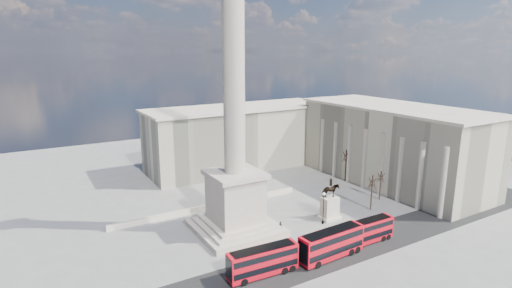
{
  "coord_description": "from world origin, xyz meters",
  "views": [
    {
      "loc": [
        -30.18,
        -53.34,
        30.96
      ],
      "look_at": [
        2.1,
        1.45,
        16.16
      ],
      "focal_mm": 28.0,
      "sensor_mm": 36.0,
      "label": 1
    }
  ],
  "objects_px": {
    "nelsons_column": "(235,160)",
    "pedestrian_crossing": "(281,226)",
    "red_bus_b": "(332,243)",
    "pedestrian_walking": "(332,234)",
    "red_bus_c": "(368,231)",
    "pedestrian_standing": "(354,228)",
    "victorian_lamp": "(323,205)",
    "equestrian_statue": "(330,205)",
    "red_bus_a": "(263,261)"
  },
  "relations": [
    {
      "from": "nelsons_column",
      "to": "red_bus_a",
      "type": "relative_size",
      "value": 4.72
    },
    {
      "from": "red_bus_b",
      "to": "red_bus_c",
      "type": "bearing_deg",
      "value": 2.9
    },
    {
      "from": "pedestrian_crossing",
      "to": "pedestrian_standing",
      "type": "bearing_deg",
      "value": -129.07
    },
    {
      "from": "nelsons_column",
      "to": "pedestrian_crossing",
      "type": "xyz_separation_m",
      "value": [
        6.63,
        -4.43,
        -12.0
      ]
    },
    {
      "from": "nelsons_column",
      "to": "red_bus_c",
      "type": "distance_m",
      "value": 25.02
    },
    {
      "from": "red_bus_a",
      "to": "equestrian_statue",
      "type": "xyz_separation_m",
      "value": [
        21.13,
        10.46,
        0.57
      ]
    },
    {
      "from": "pedestrian_standing",
      "to": "equestrian_statue",
      "type": "bearing_deg",
      "value": -92.23
    },
    {
      "from": "red_bus_c",
      "to": "equestrian_statue",
      "type": "distance_m",
      "value": 10.8
    },
    {
      "from": "red_bus_c",
      "to": "pedestrian_walking",
      "type": "relative_size",
      "value": 5.06
    },
    {
      "from": "nelsons_column",
      "to": "pedestrian_standing",
      "type": "height_order",
      "value": "nelsons_column"
    },
    {
      "from": "red_bus_c",
      "to": "red_bus_a",
      "type": "bearing_deg",
      "value": 179.41
    },
    {
      "from": "victorian_lamp",
      "to": "pedestrian_crossing",
      "type": "height_order",
      "value": "victorian_lamp"
    },
    {
      "from": "nelsons_column",
      "to": "red_bus_a",
      "type": "bearing_deg",
      "value": -103.01
    },
    {
      "from": "red_bus_a",
      "to": "pedestrian_standing",
      "type": "bearing_deg",
      "value": 13.09
    },
    {
      "from": "victorian_lamp",
      "to": "pedestrian_crossing",
      "type": "distance_m",
      "value": 8.95
    },
    {
      "from": "victorian_lamp",
      "to": "pedestrian_crossing",
      "type": "xyz_separation_m",
      "value": [
        -8.44,
        1.37,
        -2.65
      ]
    },
    {
      "from": "nelsons_column",
      "to": "equestrian_statue",
      "type": "xyz_separation_m",
      "value": [
        17.65,
        -4.61,
        -10.13
      ]
    },
    {
      "from": "pedestrian_standing",
      "to": "pedestrian_crossing",
      "type": "distance_m",
      "value": 12.81
    },
    {
      "from": "red_bus_a",
      "to": "victorian_lamp",
      "type": "bearing_deg",
      "value": 29.9
    },
    {
      "from": "pedestrian_walking",
      "to": "pedestrian_crossing",
      "type": "distance_m",
      "value": 9.08
    },
    {
      "from": "red_bus_b",
      "to": "victorian_lamp",
      "type": "relative_size",
      "value": 1.88
    },
    {
      "from": "nelsons_column",
      "to": "pedestrian_crossing",
      "type": "height_order",
      "value": "nelsons_column"
    },
    {
      "from": "red_bus_a",
      "to": "equestrian_statue",
      "type": "relative_size",
      "value": 1.31
    },
    {
      "from": "pedestrian_crossing",
      "to": "victorian_lamp",
      "type": "bearing_deg",
      "value": -104.78
    },
    {
      "from": "equestrian_statue",
      "to": "red_bus_c",
      "type": "bearing_deg",
      "value": -95.86
    },
    {
      "from": "nelsons_column",
      "to": "red_bus_b",
      "type": "height_order",
      "value": "nelsons_column"
    },
    {
      "from": "victorian_lamp",
      "to": "pedestrian_standing",
      "type": "xyz_separation_m",
      "value": [
        2.25,
        -5.7,
        -2.66
      ]
    },
    {
      "from": "pedestrian_standing",
      "to": "pedestrian_crossing",
      "type": "bearing_deg",
      "value": -32.97
    },
    {
      "from": "pedestrian_standing",
      "to": "nelsons_column",
      "type": "bearing_deg",
      "value": -33.07
    },
    {
      "from": "pedestrian_walking",
      "to": "pedestrian_standing",
      "type": "xyz_separation_m",
      "value": [
        4.99,
        0.0,
        -0.06
      ]
    },
    {
      "from": "nelsons_column",
      "to": "pedestrian_walking",
      "type": "bearing_deg",
      "value": -43.01
    },
    {
      "from": "equestrian_statue",
      "to": "pedestrian_standing",
      "type": "relative_size",
      "value": 4.45
    },
    {
      "from": "red_bus_c",
      "to": "pedestrian_walking",
      "type": "distance_m",
      "value": 5.81
    },
    {
      "from": "red_bus_c",
      "to": "pedestrian_walking",
      "type": "bearing_deg",
      "value": 137.95
    },
    {
      "from": "red_bus_b",
      "to": "equestrian_statue",
      "type": "relative_size",
      "value": 1.41
    },
    {
      "from": "red_bus_b",
      "to": "pedestrian_standing",
      "type": "xyz_separation_m",
      "value": [
        9.21,
        4.65,
        -1.49
      ]
    },
    {
      "from": "nelsons_column",
      "to": "pedestrian_crossing",
      "type": "distance_m",
      "value": 14.41
    },
    {
      "from": "nelsons_column",
      "to": "pedestrian_standing",
      "type": "distance_m",
      "value": 24.01
    },
    {
      "from": "red_bus_c",
      "to": "equestrian_statue",
      "type": "xyz_separation_m",
      "value": [
        1.1,
        10.72,
        0.7
      ]
    },
    {
      "from": "nelsons_column",
      "to": "pedestrian_walking",
      "type": "relative_size",
      "value": 25.67
    },
    {
      "from": "nelsons_column",
      "to": "victorian_lamp",
      "type": "height_order",
      "value": "nelsons_column"
    },
    {
      "from": "red_bus_a",
      "to": "pedestrian_crossing",
      "type": "height_order",
      "value": "red_bus_a"
    },
    {
      "from": "red_bus_b",
      "to": "victorian_lamp",
      "type": "bearing_deg",
      "value": 53.42
    },
    {
      "from": "equestrian_statue",
      "to": "pedestrian_walking",
      "type": "bearing_deg",
      "value": -127.67
    },
    {
      "from": "red_bus_b",
      "to": "pedestrian_walking",
      "type": "distance_m",
      "value": 6.44
    },
    {
      "from": "red_bus_a",
      "to": "red_bus_c",
      "type": "relative_size",
      "value": 1.07
    },
    {
      "from": "nelsons_column",
      "to": "pedestrian_walking",
      "type": "xyz_separation_m",
      "value": [
        12.33,
        -11.5,
        -11.95
      ]
    },
    {
      "from": "pedestrian_walking",
      "to": "victorian_lamp",
      "type": "bearing_deg",
      "value": 49.84
    },
    {
      "from": "red_bus_b",
      "to": "pedestrian_standing",
      "type": "bearing_deg",
      "value": 24.14
    },
    {
      "from": "pedestrian_walking",
      "to": "red_bus_a",
      "type": "bearing_deg",
      "value": 178.27
    }
  ]
}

